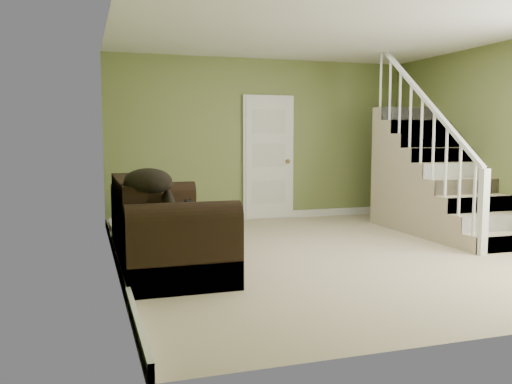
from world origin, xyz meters
TOP-DOWN VIEW (x-y plane):
  - floor at (0.00, 0.00)m, footprint 5.00×5.50m
  - ceiling at (0.00, 0.00)m, footprint 5.00×5.50m
  - wall_back at (0.00, 2.75)m, footprint 5.00×0.04m
  - wall_left at (-2.50, 0.00)m, footprint 0.04×5.50m
  - baseboard_back at (0.00, 2.72)m, footprint 5.00×0.04m
  - baseboard_left at (-2.47, 0.00)m, footprint 0.04×5.50m
  - baseboard_right at (2.47, 0.00)m, footprint 0.04×5.50m
  - door at (0.10, 2.71)m, footprint 0.86×0.12m
  - staircase at (1.99, 0.97)m, footprint 1.00×2.51m
  - sofa at (-2.02, 0.02)m, footprint 1.02×2.35m
  - side_table at (-2.15, 1.84)m, footprint 0.56×0.56m
  - cat at (-1.78, 0.08)m, footprint 0.27×0.44m
  - banana at (-1.70, -0.46)m, footprint 0.16×0.21m
  - throw_pillow at (-2.09, 0.67)m, footprint 0.26×0.48m
  - throw_blanket at (-2.24, -0.71)m, footprint 0.44×0.57m

SIDE VIEW (x-z plane):
  - floor at x=0.00m, z-range -0.01..0.01m
  - baseboard_back at x=0.00m, z-range 0.00..0.12m
  - baseboard_left at x=-2.47m, z-range 0.00..0.12m
  - baseboard_right at x=2.47m, z-range 0.00..0.12m
  - side_table at x=-2.15m, z-range -0.11..0.76m
  - sofa at x=-2.02m, z-range -0.11..0.82m
  - banana at x=-1.70m, z-range 0.50..0.56m
  - cat at x=-1.78m, z-range 0.48..0.70m
  - staircase at x=1.99m, z-range -0.77..2.05m
  - throw_pillow at x=-2.09m, z-range 0.46..0.95m
  - throw_blanket at x=-2.24m, z-range 0.85..1.08m
  - door at x=0.10m, z-range 0.00..2.02m
  - wall_back at x=0.00m, z-range 0.00..2.60m
  - wall_left at x=-2.50m, z-range 0.00..2.60m
  - ceiling at x=0.00m, z-range 2.60..2.60m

